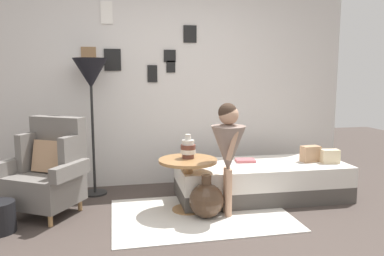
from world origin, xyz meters
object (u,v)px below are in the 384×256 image
at_px(person_child, 228,144).
at_px(book_on_daybed, 245,160).
at_px(armchair, 49,171).
at_px(side_table, 188,174).
at_px(floor_lamp, 91,78).
at_px(daybed, 261,180).
at_px(vase_striped, 188,148).
at_px(demijohn_near, 206,200).

bearing_deg(person_child, book_on_daybed, 55.53).
bearing_deg(armchair, side_table, -9.73).
bearing_deg(floor_lamp, daybed, -15.66).
xyz_separation_m(armchair, side_table, (1.38, -0.24, -0.04)).
xyz_separation_m(side_table, book_on_daybed, (0.75, 0.36, 0.02)).
height_order(daybed, side_table, side_table).
distance_m(armchair, book_on_daybed, 2.13).
distance_m(side_table, vase_striped, 0.26).
distance_m(vase_striped, demijohn_near, 0.56).
bearing_deg(vase_striped, demijohn_near, -64.11).
xyz_separation_m(side_table, vase_striped, (0.01, 0.05, 0.25)).
xyz_separation_m(daybed, person_child, (-0.54, -0.45, 0.52)).
height_order(side_table, floor_lamp, floor_lamp).
height_order(armchair, floor_lamp, floor_lamp).
distance_m(floor_lamp, demijohn_near, 1.90).
bearing_deg(daybed, demijohn_near, -148.54).
relative_size(vase_striped, book_on_daybed, 1.13).
bearing_deg(book_on_daybed, floor_lamp, 166.38).
height_order(armchair, daybed, armchair).
distance_m(floor_lamp, book_on_daybed, 2.00).
xyz_separation_m(vase_striped, floor_lamp, (-0.98, 0.72, 0.71)).
height_order(person_child, book_on_daybed, person_child).
bearing_deg(book_on_daybed, demijohn_near, -136.48).
relative_size(daybed, person_child, 1.70).
bearing_deg(person_child, floor_lamp, 143.72).
xyz_separation_m(armchair, vase_striped, (1.39, -0.19, 0.21)).
xyz_separation_m(side_table, demijohn_near, (0.14, -0.22, -0.22)).
relative_size(daybed, side_table, 3.20).
relative_size(daybed, demijohn_near, 4.49).
distance_m(daybed, floor_lamp, 2.26).
relative_size(armchair, vase_striped, 3.90).
bearing_deg(vase_striped, person_child, -35.63).
relative_size(daybed, book_on_daybed, 8.72).
bearing_deg(daybed, armchair, -179.71).
distance_m(armchair, floor_lamp, 1.14).
height_order(side_table, vase_striped, vase_striped).
height_order(vase_striped, demijohn_near, vase_striped).
relative_size(book_on_daybed, demijohn_near, 0.51).
height_order(book_on_daybed, demijohn_near, book_on_daybed).
bearing_deg(book_on_daybed, vase_striped, -157.22).
bearing_deg(side_table, demijohn_near, -57.22).
bearing_deg(vase_striped, side_table, -103.00).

